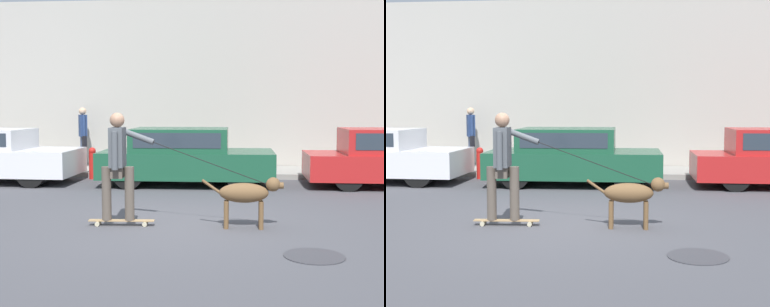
# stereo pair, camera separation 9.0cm
# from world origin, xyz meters

# --- Properties ---
(ground_plane) EXTENTS (36.00, 36.00, 0.00)m
(ground_plane) POSITION_xyz_m (0.00, 0.00, 0.00)
(ground_plane) COLOR #47474C
(back_wall) EXTENTS (32.00, 0.30, 4.79)m
(back_wall) POSITION_xyz_m (0.00, 7.30, 2.40)
(back_wall) COLOR #ADA89E
(back_wall) RESTS_ON ground_plane
(sidewalk_curb) EXTENTS (30.00, 1.89, 0.13)m
(sidewalk_curb) POSITION_xyz_m (0.00, 6.18, 0.07)
(sidewalk_curb) COLOR gray
(sidewalk_curb) RESTS_ON ground_plane
(parked_car_1) EXTENTS (3.95, 1.86, 1.30)m
(parked_car_1) POSITION_xyz_m (-0.09, 4.24, 0.64)
(parked_car_1) COLOR black
(parked_car_1) RESTS_ON ground_plane
(dog) EXTENTS (1.21, 0.29, 0.76)m
(dog) POSITION_xyz_m (1.26, -0.13, 0.51)
(dog) COLOR brown
(dog) RESTS_ON ground_plane
(skateboarder) EXTENTS (2.77, 0.59, 1.71)m
(skateboarder) POSITION_xyz_m (-0.67, -0.12, 0.98)
(skateboarder) COLOR beige
(skateboarder) RESTS_ON ground_plane
(pedestrian_with_bag) EXTENTS (0.37, 0.61, 1.65)m
(pedestrian_with_bag) POSITION_xyz_m (-3.20, 6.63, 1.05)
(pedestrian_with_bag) COLOR #3D4760
(pedestrian_with_bag) RESTS_ON sidewalk_curb
(manhole_cover) EXTENTS (0.73, 0.73, 0.01)m
(manhole_cover) POSITION_xyz_m (2.04, -1.58, 0.01)
(manhole_cover) COLOR #38383D
(manhole_cover) RESTS_ON ground_plane
(fire_hydrant) EXTENTS (0.18, 0.18, 0.79)m
(fire_hydrant) POSITION_xyz_m (-2.49, 4.99, 0.41)
(fire_hydrant) COLOR red
(fire_hydrant) RESTS_ON ground_plane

